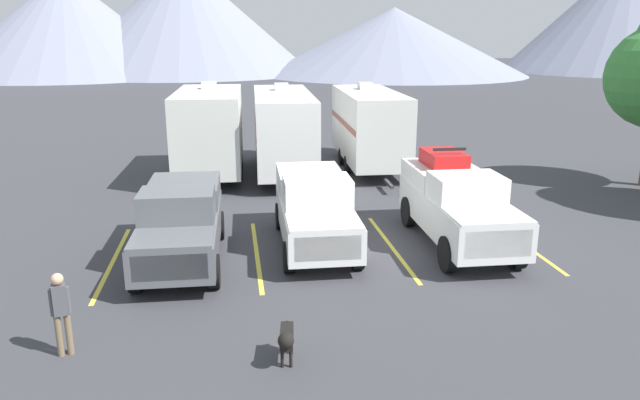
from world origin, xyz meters
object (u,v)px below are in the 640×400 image
Objects in this scene: camper_trailer_a at (210,129)px; camper_trailer_c at (369,125)px; pickup_truck_a at (181,221)px; pickup_truck_c at (456,202)px; camper_trailer_b at (283,128)px; person_a at (61,309)px; dog at (286,339)px; pickup_truck_b at (315,208)px.

camper_trailer_c is at bearing 5.16° from camper_trailer_a.
pickup_truck_a is 0.63× the size of camper_trailer_c.
camper_trailer_b is at bearing 113.40° from pickup_truck_c.
person_a is at bearing -99.44° from camper_trailer_a.
camper_trailer_b reaches higher than dog.
camper_trailer_a is 14.70m from person_a.
camper_trailer_b reaches higher than camper_trailer_c.
dog is at bearing -108.03° from camper_trailer_c.
pickup_truck_b is at bearing -70.82° from camper_trailer_a.
person_a is at bearing 166.97° from dog.
camper_trailer_c is at bearing 58.17° from person_a.
camper_trailer_b is at bearing -172.12° from camper_trailer_c.
dog is (1.74, -15.42, -1.54)m from camper_trailer_a.
pickup_truck_c reaches higher than person_a.
camper_trailer_b is 15.59m from person_a.
camper_trailer_a is 4.64× the size of person_a.
pickup_truck_b is 3.15× the size of person_a.
pickup_truck_b is 4.10m from pickup_truck_c.
camper_trailer_a is (0.53, 9.72, 0.97)m from pickup_truck_a.
pickup_truck_c is 0.73× the size of camper_trailer_a.
pickup_truck_c is (7.76, 0.27, 0.14)m from pickup_truck_a.
pickup_truck_a is 0.95× the size of pickup_truck_c.
pickup_truck_c is at bearing -66.60° from camper_trailer_b.
camper_trailer_a reaches higher than dog.
camper_trailer_c is (-0.27, 10.08, 0.74)m from pickup_truck_c.
camper_trailer_b is (-0.06, 9.16, 0.89)m from pickup_truck_b.
pickup_truck_b is 5.50× the size of dog.
camper_trailer_a is (-3.15, 9.07, 0.95)m from pickup_truck_b.
pickup_truck_b is 6.53m from dog.
pickup_truck_c is at bearing 27.43° from person_a.
pickup_truck_c is 5.88× the size of dog.
camper_trailer_b is at bearing 90.36° from pickup_truck_b.
person_a is (-9.63, -5.00, -0.27)m from pickup_truck_c.
camper_trailer_a is 8.09× the size of dog.
camper_trailer_c reaches higher than dog.
camper_trailer_c is 16.94m from dog.
pickup_truck_a is at bearing -178.02° from pickup_truck_c.
pickup_truck_b is 9.20m from camper_trailer_b.
camper_trailer_a is at bearing -178.28° from camper_trailer_b.
person_a is (-5.50, -14.55, -1.03)m from camper_trailer_b.
pickup_truck_b is at bearing 174.54° from pickup_truck_c.
person_a is at bearing -121.83° from camper_trailer_c.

